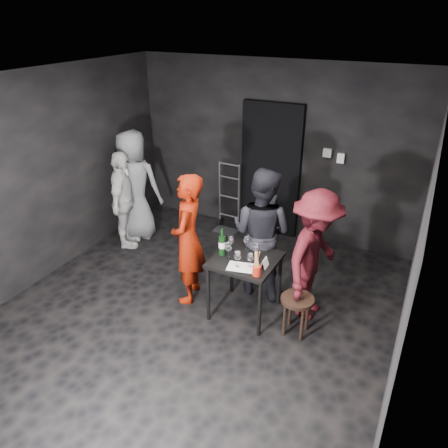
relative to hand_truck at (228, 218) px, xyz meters
The scene contains 26 objects.
floor 2.28m from the hand_truck, 74.43° to the right, with size 4.50×5.00×0.02m, color black.
ceiling 3.37m from the hand_truck, 74.43° to the right, with size 4.50×5.00×0.02m, color silver.
wall_back 1.33m from the hand_truck, 27.16° to the left, with size 4.50×0.04×2.70m, color black.
wall_left 2.96m from the hand_truck, 126.87° to the right, with size 0.04×5.00×2.70m, color black.
wall_right 3.78m from the hand_truck, 37.41° to the right, with size 0.04×5.00×2.70m, color black.
doorway 1.07m from the hand_truck, 22.52° to the left, with size 0.95×0.10×2.10m, color black.
wallbox_upper 1.93m from the hand_truck, 10.20° to the left, with size 0.12×0.06×0.12m, color #B7B7B2.
wallbox_lower 2.06m from the hand_truck, ahead, with size 0.10×0.06×0.14m, color #B7B7B2.
hand_truck is the anchor object (origin of this frame).
tasting_table 2.25m from the hand_truck, 59.00° to the right, with size 0.72×0.72×0.75m.
stool 2.69m from the hand_truck, 47.57° to the right, with size 0.37×0.37×0.47m.
server_red 2.07m from the hand_truck, 78.57° to the right, with size 0.66×0.44×1.82m, color #8F1805.
woman_black 1.90m from the hand_truck, 50.66° to the right, with size 0.90×0.49×1.85m, color black.
man_maroon 2.50m from the hand_truck, 40.21° to the right, with size 1.09×0.51×1.69m, color #4E1119.
bystander_cream 1.74m from the hand_truck, 135.19° to the right, with size 0.88×0.42×1.50m, color silver.
bystander_grey 1.67m from the hand_truck, 145.92° to the right, with size 0.97×0.53×1.98m, color slate.
tasting_mat 2.45m from the hand_truck, 60.69° to the right, with size 0.30×0.20×0.00m, color white.
wine_glass_a 2.28m from the hand_truck, 64.13° to the right, with size 0.08×0.08×0.21m, color white, non-canonical shape.
wine_glass_b 2.11m from the hand_truck, 63.32° to the right, with size 0.07×0.07×0.20m, color white, non-canonical shape.
wine_glass_c 2.11m from the hand_truck, 58.06° to the right, with size 0.07×0.07×0.19m, color white, non-canonical shape.
wine_glass_d 2.47m from the hand_truck, 61.70° to the right, with size 0.08×0.08×0.21m, color white, non-canonical shape.
wine_glass_e 2.47m from the hand_truck, 58.37° to the right, with size 0.07×0.07×0.18m, color white, non-canonical shape.
wine_glass_f 2.30m from the hand_truck, 56.06° to the right, with size 0.07×0.07×0.19m, color white, non-canonical shape.
wine_bottle 2.21m from the hand_truck, 66.07° to the right, with size 0.08×0.08×0.33m.
breadstick_cup 2.65m from the hand_truck, 57.30° to the right, with size 0.10×0.10×0.30m.
reserved_card 2.47m from the hand_truck, 54.95° to the right, with size 0.08×0.13×0.10m, color white, non-canonical shape.
Camera 1 is at (2.22, -3.67, 3.33)m, focal length 35.00 mm.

